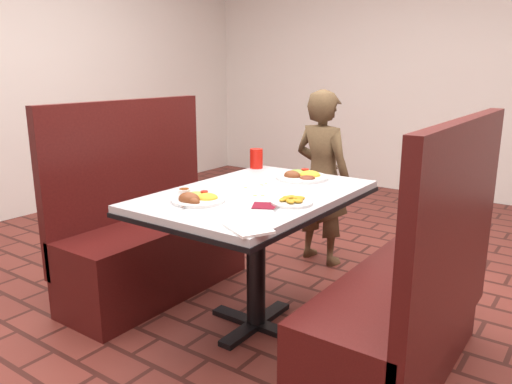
% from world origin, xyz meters
% --- Properties ---
extents(dining_table, '(0.81, 1.21, 0.75)m').
position_xyz_m(dining_table, '(0.00, 0.00, 0.65)').
color(dining_table, silver).
rests_on(dining_table, ground).
extents(booth_bench_left, '(0.47, 1.20, 1.17)m').
position_xyz_m(booth_bench_left, '(-0.80, 0.00, 0.33)').
color(booth_bench_left, '#4B1311').
rests_on(booth_bench_left, ground).
extents(booth_bench_right, '(0.47, 1.20, 1.17)m').
position_xyz_m(booth_bench_right, '(0.80, 0.00, 0.33)').
color(booth_bench_right, '#4B1311').
rests_on(booth_bench_right, ground).
extents(diner_person, '(0.49, 0.36, 1.22)m').
position_xyz_m(diner_person, '(-0.19, 1.06, 0.61)').
color(diner_person, brown).
rests_on(diner_person, ground).
extents(near_dinner_plate, '(0.25, 0.25, 0.08)m').
position_xyz_m(near_dinner_plate, '(-0.12, -0.31, 0.78)').
color(near_dinner_plate, white).
rests_on(near_dinner_plate, dining_table).
extents(far_dinner_plate, '(0.29, 0.29, 0.08)m').
position_xyz_m(far_dinner_plate, '(0.03, 0.41, 0.78)').
color(far_dinner_plate, white).
rests_on(far_dinner_plate, dining_table).
extents(plantain_plate, '(0.19, 0.19, 0.03)m').
position_xyz_m(plantain_plate, '(0.26, -0.09, 0.76)').
color(plantain_plate, white).
rests_on(plantain_plate, dining_table).
extents(maroon_napkin, '(0.15, 0.15, 0.00)m').
position_xyz_m(maroon_napkin, '(0.19, -0.19, 0.75)').
color(maroon_napkin, maroon).
rests_on(maroon_napkin, dining_table).
extents(spoon_utensil, '(0.05, 0.13, 0.00)m').
position_xyz_m(spoon_utensil, '(0.25, -0.18, 0.76)').
color(spoon_utensil, silver).
rests_on(spoon_utensil, dining_table).
extents(red_tumbler, '(0.08, 0.08, 0.12)m').
position_xyz_m(red_tumbler, '(-0.36, 0.51, 0.81)').
color(red_tumbler, red).
rests_on(red_tumbler, dining_table).
extents(paper_napkin, '(0.23, 0.21, 0.01)m').
position_xyz_m(paper_napkin, '(0.33, -0.51, 0.76)').
color(paper_napkin, white).
rests_on(paper_napkin, dining_table).
extents(knife_utensil, '(0.04, 0.17, 0.00)m').
position_xyz_m(knife_utensil, '(-0.09, -0.38, 0.76)').
color(knife_utensil, silver).
rests_on(knife_utensil, dining_table).
extents(fork_utensil, '(0.09, 0.15, 0.00)m').
position_xyz_m(fork_utensil, '(-0.07, -0.37, 0.76)').
color(fork_utensil, silver).
rests_on(fork_utensil, dining_table).
extents(lettuce_shreds, '(0.28, 0.32, 0.00)m').
position_xyz_m(lettuce_shreds, '(0.04, 0.06, 0.75)').
color(lettuce_shreds, '#9DC64F').
rests_on(lettuce_shreds, dining_table).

